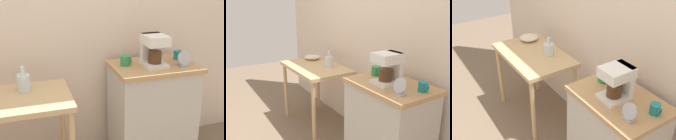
{
  "view_description": "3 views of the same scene",
  "coord_description": "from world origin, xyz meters",
  "views": [
    {
      "loc": [
        -0.47,
        -2.08,
        1.66
      ],
      "look_at": [
        0.18,
        -0.03,
        0.91
      ],
      "focal_mm": 47.52,
      "sensor_mm": 36.0,
      "label": 1
    },
    {
      "loc": [
        1.99,
        -1.34,
        1.57
      ],
      "look_at": [
        -0.06,
        -0.05,
        0.86
      ],
      "focal_mm": 39.87,
      "sensor_mm": 36.0,
      "label": 2
    },
    {
      "loc": [
        1.77,
        -1.2,
        2.11
      ],
      "look_at": [
        0.03,
        -0.07,
        0.9
      ],
      "focal_mm": 45.37,
      "sensor_mm": 36.0,
      "label": 3
    }
  ],
  "objects": [
    {
      "name": "mug_tall_green",
      "position": [
        0.34,
        0.11,
        0.93
      ],
      "size": [
        0.09,
        0.08,
        0.08
      ],
      "color": "#338C4C",
      "rests_on": "kitchen_counter"
    },
    {
      "name": "glass_carafe_vase",
      "position": [
        -0.48,
        0.08,
        0.84
      ],
      "size": [
        0.1,
        0.1,
        0.19
      ],
      "color": "silver",
      "rests_on": "wooden_table"
    },
    {
      "name": "bowl_stoneware",
      "position": [
        -0.91,
        0.08,
        0.81
      ],
      "size": [
        0.21,
        0.21,
        0.06
      ],
      "color": "beige",
      "rests_on": "wooden_table"
    },
    {
      "name": "back_wall",
      "position": [
        0.1,
        0.42,
        1.4
      ],
      "size": [
        4.4,
        0.1,
        2.8
      ],
      "primitive_type": "cube",
      "color": "beige",
      "rests_on": "ground_plane"
    },
    {
      "name": "wooden_table",
      "position": [
        -0.61,
        -0.03,
        0.67
      ],
      "size": [
        0.91,
        0.57,
        0.78
      ],
      "color": "tan",
      "rests_on": "ground_plane"
    },
    {
      "name": "coffee_maker",
      "position": [
        0.56,
        0.05,
        1.03
      ],
      "size": [
        0.18,
        0.22,
        0.26
      ],
      "color": "white",
      "rests_on": "kitchen_counter"
    },
    {
      "name": "mug_dark_teal",
      "position": [
        0.84,
        0.14,
        0.93
      ],
      "size": [
        0.08,
        0.07,
        0.08
      ],
      "color": "teal",
      "rests_on": "kitchen_counter"
    },
    {
      "name": "table_clock",
      "position": [
        0.79,
        -0.05,
        0.94
      ],
      "size": [
        0.11,
        0.06,
        0.13
      ],
      "color": "#B2B5BA",
      "rests_on": "kitchen_counter"
    }
  ]
}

